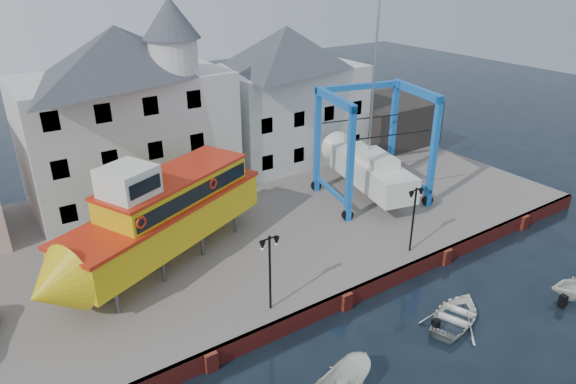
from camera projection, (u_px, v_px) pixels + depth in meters
ground at (345, 309)px, 27.61m from camera, size 140.00×140.00×0.00m
hardstanding at (244, 221)px, 35.68m from camera, size 44.00×22.00×1.00m
quay_wall at (345, 300)px, 27.48m from camera, size 44.00×0.47×1.00m
building_white_main at (128, 112)px, 35.91m from camera, size 14.00×8.30×14.00m
building_white_right at (287, 94)px, 43.75m from camera, size 12.00×8.00×11.20m
shed_dark at (385, 121)px, 48.84m from camera, size 8.00×7.00×4.00m
lamp_post_left at (270, 254)px, 24.73m from camera, size 1.12×0.32×4.20m
lamp_post_right at (415, 204)px, 29.83m from camera, size 1.12×0.32×4.20m
tour_boat at (154, 218)px, 28.30m from camera, size 15.33×9.60×6.62m
travel_lift at (366, 161)px, 37.75m from camera, size 8.26×10.51×15.39m
motorboat_b at (455, 320)px, 26.71m from camera, size 4.98×4.26×0.87m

